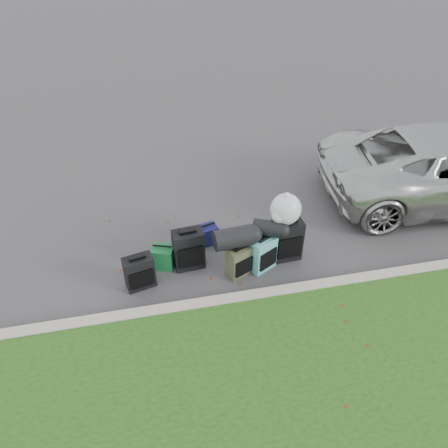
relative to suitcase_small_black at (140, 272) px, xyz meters
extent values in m
plane|color=#383535|center=(1.50, 0.34, -0.27)|extent=(120.00, 120.00, 0.00)
cube|color=#9E937F|center=(1.50, -0.66, -0.20)|extent=(120.00, 0.18, 0.15)
cube|color=black|center=(0.00, 0.00, 0.00)|extent=(0.48, 0.33, 0.54)
cube|color=black|center=(0.78, 0.29, 0.07)|extent=(0.49, 0.33, 0.67)
cube|color=#363723|center=(1.51, -0.05, -0.02)|extent=(0.43, 0.36, 0.51)
cube|color=teal|center=(1.90, 0.01, 0.02)|extent=(0.47, 0.41, 0.58)
cube|color=black|center=(2.34, 0.17, 0.08)|extent=(0.49, 0.31, 0.71)
cube|color=#16652F|center=(0.38, 0.36, -0.08)|extent=(0.40, 0.36, 0.37)
cube|color=#16184D|center=(1.17, 0.80, -0.11)|extent=(0.36, 0.32, 0.33)
cylinder|color=black|center=(1.44, 0.02, 0.40)|extent=(0.62, 0.37, 0.32)
cylinder|color=black|center=(1.99, 0.10, 0.43)|extent=(0.51, 0.42, 0.25)
sphere|color=silver|center=(2.28, 0.19, 0.68)|extent=(0.48, 0.48, 0.48)
camera|label=1|loc=(0.26, -4.86, 4.53)|focal=35.00mm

